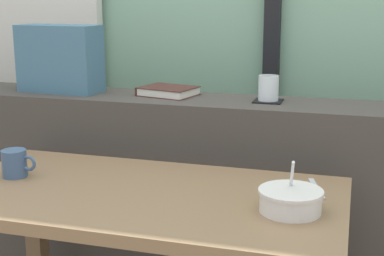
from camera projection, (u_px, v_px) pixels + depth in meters
The scene contains 9 objects.
dark_console_ledge at pixel (213, 213), 2.15m from camera, with size 2.80×0.29×0.89m, color #423D38.
breakfast_table at pixel (144, 230), 1.64m from camera, with size 1.14×0.60×0.71m.
coaster_square at pixel (268, 101), 2.01m from camera, with size 0.10×0.10×0.01m, color black.
juice_glass at pixel (268, 89), 2.00m from camera, with size 0.07×0.07×0.09m.
closed_book at pixel (168, 91), 2.13m from camera, with size 0.23×0.20×0.03m.
throw_pillow at pixel (60, 59), 2.19m from camera, with size 0.32×0.14×0.26m, color #426B84.
soup_bowl at pixel (290, 201), 1.45m from camera, with size 0.17×0.17×0.15m.
fork_utensil at pixel (316, 188), 1.62m from camera, with size 0.02×0.17×0.01m, color silver.
ceramic_mug at pixel (15, 163), 1.73m from camera, with size 0.11×0.08×0.08m.
Camera 1 is at (0.49, -1.41, 1.26)m, focal length 52.52 mm.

